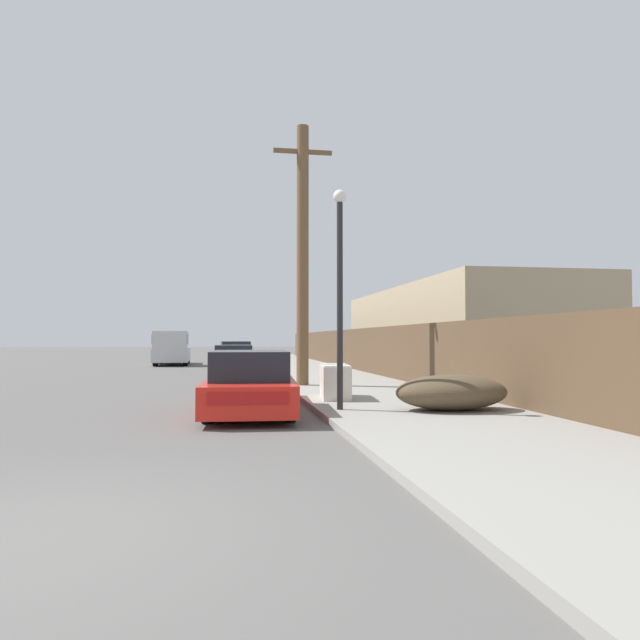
{
  "coord_description": "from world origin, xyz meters",
  "views": [
    {
      "loc": [
        1.41,
        -4.57,
        1.5
      ],
      "look_at": [
        3.85,
        10.12,
        2.0
      ],
      "focal_mm": 32.0,
      "sensor_mm": 36.0,
      "label": 1
    }
  ],
  "objects_px": {
    "car_parked_far": "(235,354)",
    "utility_pole": "(303,252)",
    "discarded_fridge": "(335,381)",
    "car_parked_mid": "(233,361)",
    "pickup_truck": "(172,348)",
    "street_lamp": "(340,280)",
    "parked_sports_car_red": "(251,385)",
    "brush_pile": "(452,392)"
  },
  "relations": [
    {
      "from": "street_lamp",
      "to": "utility_pole",
      "type": "bearing_deg",
      "value": 89.32
    },
    {
      "from": "car_parked_mid",
      "to": "street_lamp",
      "type": "bearing_deg",
      "value": -82.5
    },
    {
      "from": "parked_sports_car_red",
      "to": "car_parked_mid",
      "type": "distance_m",
      "value": 12.64
    },
    {
      "from": "car_parked_mid",
      "to": "street_lamp",
      "type": "height_order",
      "value": "street_lamp"
    },
    {
      "from": "street_lamp",
      "to": "brush_pile",
      "type": "height_order",
      "value": "street_lamp"
    },
    {
      "from": "street_lamp",
      "to": "parked_sports_car_red",
      "type": "bearing_deg",
      "value": 158.5
    },
    {
      "from": "discarded_fridge",
      "to": "parked_sports_car_red",
      "type": "relative_size",
      "value": 0.34
    },
    {
      "from": "car_parked_mid",
      "to": "car_parked_far",
      "type": "height_order",
      "value": "car_parked_far"
    },
    {
      "from": "car_parked_far",
      "to": "brush_pile",
      "type": "bearing_deg",
      "value": -82.14
    },
    {
      "from": "pickup_truck",
      "to": "car_parked_far",
      "type": "bearing_deg",
      "value": 151.63
    },
    {
      "from": "discarded_fridge",
      "to": "car_parked_mid",
      "type": "relative_size",
      "value": 0.35
    },
    {
      "from": "car_parked_far",
      "to": "street_lamp",
      "type": "relative_size",
      "value": 1.06
    },
    {
      "from": "utility_pole",
      "to": "brush_pile",
      "type": "bearing_deg",
      "value": -72.47
    },
    {
      "from": "car_parked_mid",
      "to": "brush_pile",
      "type": "distance_m",
      "value": 14.34
    },
    {
      "from": "discarded_fridge",
      "to": "brush_pile",
      "type": "relative_size",
      "value": 0.73
    },
    {
      "from": "car_parked_mid",
      "to": "pickup_truck",
      "type": "height_order",
      "value": "pickup_truck"
    },
    {
      "from": "car_parked_far",
      "to": "street_lamp",
      "type": "bearing_deg",
      "value": -87.64
    },
    {
      "from": "street_lamp",
      "to": "brush_pile",
      "type": "relative_size",
      "value": 1.95
    },
    {
      "from": "pickup_truck",
      "to": "street_lamp",
      "type": "distance_m",
      "value": 23.45
    },
    {
      "from": "parked_sports_car_red",
      "to": "car_parked_mid",
      "type": "bearing_deg",
      "value": 94.57
    },
    {
      "from": "pickup_truck",
      "to": "brush_pile",
      "type": "xyz_separation_m",
      "value": [
        7.41,
        -23.23,
        -0.5
      ]
    },
    {
      "from": "pickup_truck",
      "to": "street_lamp",
      "type": "relative_size",
      "value": 1.29
    },
    {
      "from": "car_parked_mid",
      "to": "brush_pile",
      "type": "relative_size",
      "value": 2.09
    },
    {
      "from": "parked_sports_car_red",
      "to": "utility_pole",
      "type": "xyz_separation_m",
      "value": [
        1.79,
        5.39,
        3.57
      ]
    },
    {
      "from": "pickup_truck",
      "to": "street_lamp",
      "type": "bearing_deg",
      "value": 101.38
    },
    {
      "from": "parked_sports_car_red",
      "to": "brush_pile",
      "type": "height_order",
      "value": "parked_sports_car_red"
    },
    {
      "from": "car_parked_far",
      "to": "brush_pile",
      "type": "xyz_separation_m",
      "value": [
        3.84,
        -21.43,
        -0.18
      ]
    },
    {
      "from": "car_parked_far",
      "to": "utility_pole",
      "type": "height_order",
      "value": "utility_pole"
    },
    {
      "from": "car_parked_mid",
      "to": "brush_pile",
      "type": "bearing_deg",
      "value": -74.31
    },
    {
      "from": "car_parked_far",
      "to": "pickup_truck",
      "type": "bearing_deg",
      "value": 151.02
    },
    {
      "from": "parked_sports_car_red",
      "to": "pickup_truck",
      "type": "bearing_deg",
      "value": 102.76
    },
    {
      "from": "car_parked_far",
      "to": "pickup_truck",
      "type": "height_order",
      "value": "pickup_truck"
    },
    {
      "from": "car_parked_mid",
      "to": "car_parked_far",
      "type": "bearing_deg",
      "value": 87.61
    },
    {
      "from": "car_parked_far",
      "to": "utility_pole",
      "type": "relative_size",
      "value": 0.59
    },
    {
      "from": "car_parked_far",
      "to": "pickup_truck",
      "type": "relative_size",
      "value": 0.83
    },
    {
      "from": "parked_sports_car_red",
      "to": "car_parked_far",
      "type": "xyz_separation_m",
      "value": [
        0.01,
        20.31,
        0.07
      ]
    },
    {
      "from": "discarded_fridge",
      "to": "pickup_truck",
      "type": "bearing_deg",
      "value": 111.36
    },
    {
      "from": "discarded_fridge",
      "to": "car_parked_mid",
      "type": "xyz_separation_m",
      "value": [
        -2.25,
        11.13,
        0.08
      ]
    },
    {
      "from": "discarded_fridge",
      "to": "car_parked_mid",
      "type": "bearing_deg",
      "value": 107.57
    },
    {
      "from": "pickup_truck",
      "to": "utility_pole",
      "type": "bearing_deg",
      "value": 106.08
    },
    {
      "from": "parked_sports_car_red",
      "to": "utility_pole",
      "type": "height_order",
      "value": "utility_pole"
    },
    {
      "from": "discarded_fridge",
      "to": "car_parked_far",
      "type": "distance_m",
      "value": 18.92
    }
  ]
}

